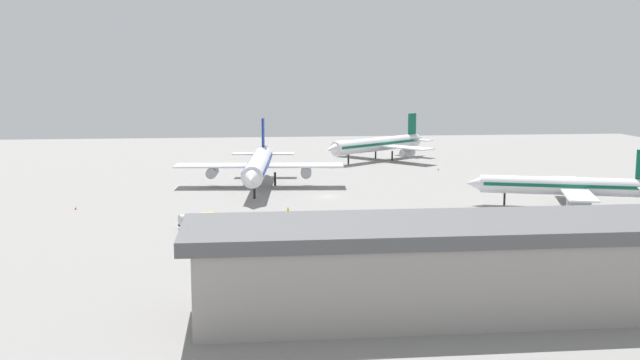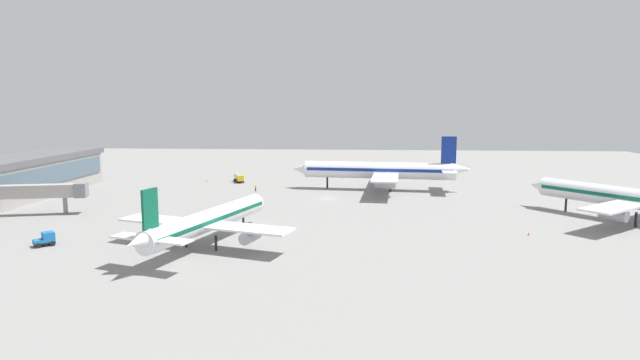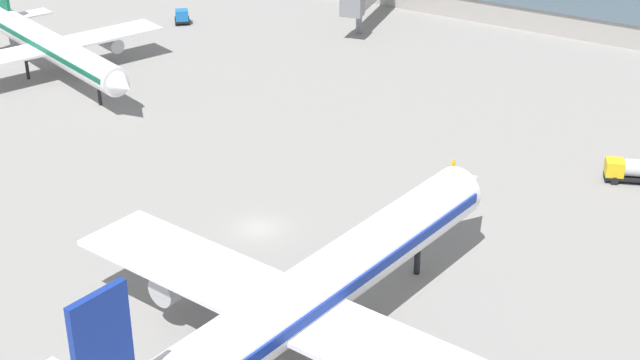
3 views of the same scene
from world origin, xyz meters
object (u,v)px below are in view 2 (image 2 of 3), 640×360
object	(u,v)px
safety_cone_near_gate	(529,234)
airplane_distant	(632,198)
fuel_truck	(239,178)
safety_cone_mid_apron	(308,171)
airplane_taxiing	(208,220)
airplane_at_gate	(381,170)
safety_cone_far_side	(207,181)
ground_crew_worker	(256,188)
baggage_tug	(46,239)

from	to	relation	value
safety_cone_near_gate	airplane_distant	bearing A→B (deg)	116.86
airplane_distant	fuel_truck	xyz separation A→B (m)	(-49.62, -91.18, -3.56)
airplane_distant	safety_cone_mid_apron	xyz separation A→B (m)	(-74.37, -72.00, -4.64)
fuel_truck	airplane_distant	bearing A→B (deg)	37.27
airplane_taxiing	airplane_at_gate	bearing A→B (deg)	-10.41
fuel_truck	safety_cone_far_side	size ratio (longest dim) A/B	10.88
safety_cone_mid_apron	safety_cone_far_side	xyz separation A→B (m)	(25.62, -29.01, 0.00)
safety_cone_near_gate	ground_crew_worker	bearing A→B (deg)	-127.43
safety_cone_mid_apron	airplane_taxiing	bearing A→B (deg)	-4.88
airplane_distant	ground_crew_worker	distance (m)	89.25
airplane_taxiing	safety_cone_near_gate	distance (m)	57.61
baggage_tug	safety_cone_mid_apron	size ratio (longest dim) A/B	6.21
airplane_taxiing	baggage_tug	world-z (taller)	airplane_taxiing
airplane_at_gate	airplane_distant	distance (m)	61.26
airplane_at_gate	safety_cone_near_gate	distance (m)	55.64
baggage_tug	safety_cone_near_gate	size ratio (longest dim) A/B	6.21
ground_crew_worker	safety_cone_near_gate	distance (m)	74.24
baggage_tug	ground_crew_worker	xyz separation A→B (m)	(-57.76, 24.91, -0.31)
airplane_taxiing	fuel_truck	bearing A→B (deg)	25.95
ground_crew_worker	airplane_taxiing	bearing A→B (deg)	-9.34
airplane_taxiing	ground_crew_worker	size ratio (longest dim) A/B	22.94
airplane_distant	safety_cone_mid_apron	distance (m)	103.62
airplane_taxiing	fuel_truck	world-z (taller)	airplane_taxiing
safety_cone_near_gate	safety_cone_far_side	size ratio (longest dim) A/B	1.00
airplane_taxiing	fuel_truck	size ratio (longest dim) A/B	5.87
airplane_at_gate	baggage_tug	xyz separation A→B (m)	(62.33, -59.36, -4.33)
fuel_truck	safety_cone_mid_apron	size ratio (longest dim) A/B	10.88
airplane_at_gate	fuel_truck	size ratio (longest dim) A/B	7.60
airplane_at_gate	fuel_truck	xyz separation A→B (m)	(-12.02, -42.82, -4.10)
airplane_at_gate	safety_cone_near_gate	xyz separation A→B (m)	(49.69, 24.50, -5.19)
airplane_distant	ground_crew_worker	size ratio (longest dim) A/B	22.26
baggage_tug	safety_cone_near_gate	distance (m)	84.81
ground_crew_worker	safety_cone_mid_apron	size ratio (longest dim) A/B	2.78
safety_cone_mid_apron	safety_cone_far_side	world-z (taller)	same
safety_cone_near_gate	safety_cone_mid_apron	bearing A→B (deg)	-150.89
safety_cone_mid_apron	baggage_tug	bearing A→B (deg)	-19.82
airplane_distant	baggage_tug	xyz separation A→B (m)	(24.73, -107.72, -3.79)
safety_cone_near_gate	safety_cone_far_side	world-z (taller)	same
airplane_at_gate	baggage_tug	distance (m)	86.18
baggage_tug	airplane_distant	bearing A→B (deg)	-29.39
airplane_at_gate	safety_cone_mid_apron	world-z (taller)	airplane_at_gate
baggage_tug	safety_cone_far_side	distance (m)	73.80
airplane_at_gate	ground_crew_worker	distance (m)	35.06
airplane_taxiing	safety_cone_far_side	size ratio (longest dim) A/B	63.84
airplane_distant	safety_cone_far_side	bearing A→B (deg)	25.08
ground_crew_worker	airplane_distant	bearing A→B (deg)	56.35
safety_cone_near_gate	airplane_at_gate	bearing A→B (deg)	-153.75
airplane_at_gate	airplane_taxiing	bearing A→B (deg)	67.42
airplane_at_gate	airplane_taxiing	size ratio (longest dim) A/B	1.30
safety_cone_far_side	airplane_distant	bearing A→B (deg)	64.23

